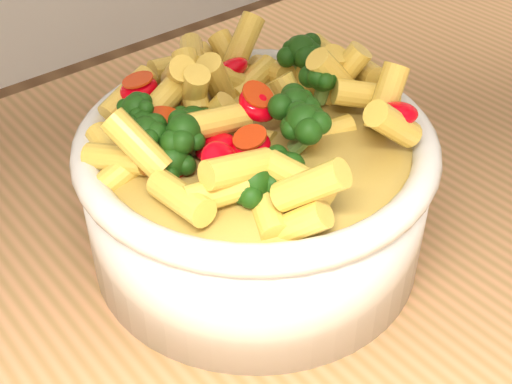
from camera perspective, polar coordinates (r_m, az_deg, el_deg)
table at (r=0.67m, az=10.82°, el=-8.96°), size 1.20×0.80×0.90m
serving_bowl at (r=0.53m, az=0.00°, el=0.12°), size 0.26×0.26×0.11m
pasta_salad at (r=0.49m, az=0.00°, el=6.43°), size 0.21×0.21×0.05m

